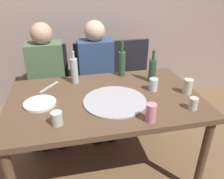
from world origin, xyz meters
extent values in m
plane|color=brown|center=(0.00, 0.00, 0.00)|extent=(8.00, 8.00, 0.00)
cube|color=gray|center=(0.00, 1.31, 1.30)|extent=(6.00, 0.10, 2.60)
cube|color=brown|center=(0.00, 0.00, 0.72)|extent=(1.44, 0.89, 0.04)
cylinder|color=brown|center=(0.66, -0.38, 0.35)|extent=(0.06, 0.06, 0.70)
cylinder|color=brown|center=(-0.66, 0.38, 0.35)|extent=(0.06, 0.06, 0.70)
cylinder|color=brown|center=(0.66, 0.38, 0.35)|extent=(0.06, 0.06, 0.70)
cylinder|color=#ADADB2|center=(0.06, -0.08, 0.75)|extent=(0.46, 0.46, 0.01)
cylinder|color=#2D5133|center=(0.22, 0.37, 0.85)|extent=(0.06, 0.06, 0.22)
cylinder|color=#2D5133|center=(0.22, 0.37, 1.01)|extent=(0.02, 0.02, 0.09)
cylinder|color=#B2BCC1|center=(-0.20, 0.30, 0.85)|extent=(0.06, 0.06, 0.21)
cylinder|color=#B2BCC1|center=(-0.20, 0.30, 0.99)|extent=(0.02, 0.02, 0.06)
cylinder|color=#2D5133|center=(0.45, 0.19, 0.84)|extent=(0.06, 0.06, 0.19)
cylinder|color=#2D5133|center=(0.45, 0.19, 0.98)|extent=(0.02, 0.02, 0.08)
cylinder|color=beige|center=(0.56, -0.29, 0.79)|extent=(0.06, 0.06, 0.09)
cylinder|color=beige|center=(0.63, -0.07, 0.80)|extent=(0.07, 0.07, 0.12)
cylinder|color=#B7C6BC|center=(-0.35, -0.27, 0.79)|extent=(0.07, 0.07, 0.09)
cylinder|color=silver|center=(0.39, 0.03, 0.79)|extent=(0.07, 0.07, 0.10)
cylinder|color=pink|center=(0.22, -0.36, 0.80)|extent=(0.07, 0.07, 0.12)
cylinder|color=white|center=(-0.47, -0.01, 0.75)|extent=(0.23, 0.23, 0.02)
cube|color=#B7B7BC|center=(-0.42, 0.26, 0.75)|extent=(0.15, 0.19, 0.01)
cube|color=black|center=(-0.47, 0.76, 0.45)|extent=(0.44, 0.44, 0.05)
cube|color=black|center=(-0.47, 0.96, 0.68)|extent=(0.44, 0.04, 0.45)
cylinder|color=black|center=(-0.28, 0.57, 0.21)|extent=(0.04, 0.04, 0.42)
cylinder|color=black|center=(-0.66, 0.57, 0.21)|extent=(0.04, 0.04, 0.42)
cylinder|color=black|center=(-0.28, 0.95, 0.21)|extent=(0.04, 0.04, 0.42)
cylinder|color=black|center=(-0.66, 0.95, 0.21)|extent=(0.04, 0.04, 0.42)
cube|color=black|center=(0.04, 0.76, 0.45)|extent=(0.44, 0.44, 0.05)
cube|color=black|center=(0.04, 0.96, 0.68)|extent=(0.44, 0.04, 0.45)
cylinder|color=black|center=(0.23, 0.57, 0.21)|extent=(0.04, 0.04, 0.42)
cylinder|color=black|center=(-0.15, 0.57, 0.21)|extent=(0.04, 0.04, 0.42)
cylinder|color=black|center=(0.23, 0.95, 0.21)|extent=(0.04, 0.04, 0.42)
cylinder|color=black|center=(-0.15, 0.95, 0.21)|extent=(0.04, 0.04, 0.42)
cube|color=black|center=(0.47, 0.76, 0.45)|extent=(0.44, 0.44, 0.05)
cube|color=black|center=(0.47, 0.96, 0.68)|extent=(0.44, 0.04, 0.45)
cylinder|color=black|center=(0.66, 0.57, 0.21)|extent=(0.04, 0.04, 0.42)
cylinder|color=black|center=(0.28, 0.57, 0.21)|extent=(0.04, 0.04, 0.42)
cylinder|color=black|center=(0.66, 0.95, 0.21)|extent=(0.04, 0.04, 0.42)
cylinder|color=black|center=(0.28, 0.95, 0.21)|extent=(0.04, 0.04, 0.42)
cube|color=#4C6B47|center=(-0.47, 0.78, 0.71)|extent=(0.36, 0.22, 0.52)
sphere|color=tan|center=(-0.47, 0.78, 1.06)|extent=(0.21, 0.21, 0.21)
cylinder|color=black|center=(-0.39, 0.58, 0.45)|extent=(0.12, 0.40, 0.12)
cylinder|color=black|center=(-0.55, 0.58, 0.45)|extent=(0.12, 0.40, 0.12)
cylinder|color=black|center=(-0.39, 0.38, 0.23)|extent=(0.11, 0.11, 0.45)
cylinder|color=black|center=(-0.55, 0.38, 0.23)|extent=(0.11, 0.11, 0.45)
cube|color=navy|center=(0.04, 0.78, 0.71)|extent=(0.36, 0.22, 0.52)
sphere|color=beige|center=(0.04, 0.78, 1.06)|extent=(0.21, 0.21, 0.21)
cylinder|color=black|center=(0.12, 0.58, 0.45)|extent=(0.12, 0.40, 0.12)
cylinder|color=black|center=(-0.04, 0.58, 0.45)|extent=(0.12, 0.40, 0.12)
cylinder|color=black|center=(0.12, 0.38, 0.23)|extent=(0.11, 0.11, 0.45)
cylinder|color=black|center=(-0.04, 0.38, 0.23)|extent=(0.11, 0.11, 0.45)
camera|label=1|loc=(-0.26, -1.44, 1.57)|focal=35.57mm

